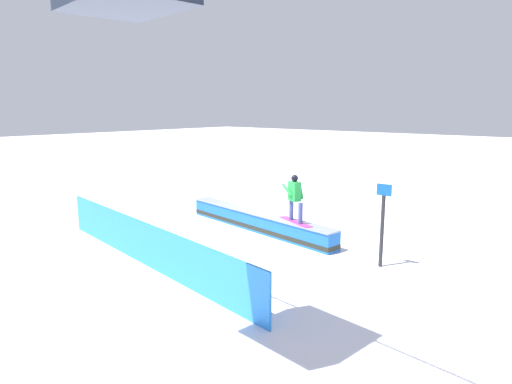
{
  "coord_description": "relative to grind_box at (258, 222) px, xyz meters",
  "views": [
    {
      "loc": [
        -9.67,
        11.38,
        4.16
      ],
      "look_at": [
        -0.88,
        1.12,
        1.61
      ],
      "focal_mm": 31.5,
      "sensor_mm": 36.0,
      "label": 1
    }
  ],
  "objects": [
    {
      "name": "trail_marker",
      "position": [
        -4.79,
        0.6,
        0.89
      ],
      "size": [
        0.4,
        0.1,
        2.22
      ],
      "color": "#262628",
      "rests_on": "ground_plane"
    },
    {
      "name": "snowboarder",
      "position": [
        -1.7,
        0.22,
        1.15
      ],
      "size": [
        1.52,
        0.83,
        1.48
      ],
      "color": "#B83186",
      "rests_on": "grind_box"
    },
    {
      "name": "ground_plane",
      "position": [
        0.0,
        0.0,
        -0.29
      ],
      "size": [
        120.0,
        120.0,
        0.0
      ],
      "primitive_type": "plane",
      "color": "white"
    },
    {
      "name": "safety_fence",
      "position": [
        0.0,
        4.59,
        0.3
      ],
      "size": [
        9.57,
        1.39,
        1.18
      ],
      "primitive_type": "cube",
      "rotation": [
        0.0,
        0.0,
        -0.14
      ],
      "color": "#2A81E6",
      "rests_on": "ground_plane"
    },
    {
      "name": "grind_box",
      "position": [
        0.0,
        0.0,
        0.0
      ],
      "size": [
        6.69,
        1.54,
        0.64
      ],
      "color": "blue",
      "rests_on": "ground_plane"
    }
  ]
}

